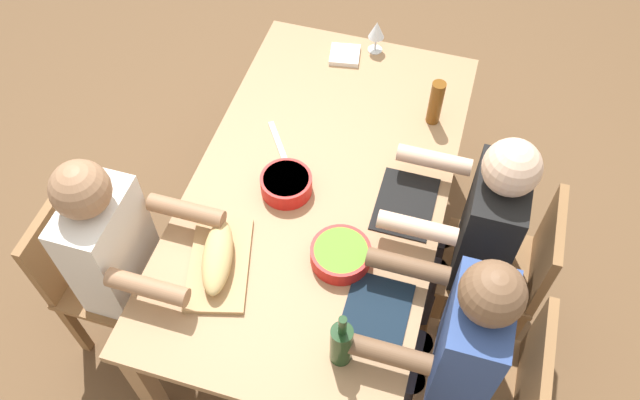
% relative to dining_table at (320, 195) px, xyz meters
% --- Properties ---
extents(ground_plane, '(8.00, 8.00, 0.00)m').
position_rel_dining_table_xyz_m(ground_plane, '(0.00, 0.00, -0.66)').
color(ground_plane, brown).
extents(dining_table, '(1.86, 1.03, 0.74)m').
position_rel_dining_table_xyz_m(dining_table, '(0.00, 0.00, 0.00)').
color(dining_table, '#A87F56').
rests_on(dining_table, ground_plane).
extents(chair_near_center, '(0.40, 0.40, 0.85)m').
position_rel_dining_table_xyz_m(chair_near_center, '(0.00, -0.84, -0.18)').
color(chair_near_center, olive).
rests_on(chair_near_center, ground_plane).
extents(diner_near_center, '(0.41, 0.53, 1.20)m').
position_rel_dining_table_xyz_m(diner_near_center, '(0.00, -0.66, 0.03)').
color(diner_near_center, '#2D2D38').
rests_on(diner_near_center, ground_plane).
extents(chair_far_left, '(0.40, 0.40, 0.85)m').
position_rel_dining_table_xyz_m(chair_far_left, '(-0.51, 0.84, -0.18)').
color(chair_far_left, olive).
rests_on(chair_far_left, ground_plane).
extents(diner_far_left, '(0.41, 0.53, 1.20)m').
position_rel_dining_table_xyz_m(diner_far_left, '(-0.51, 0.66, 0.03)').
color(diner_far_left, '#2D2D38').
rests_on(diner_far_left, ground_plane).
extents(chair_near_left, '(0.40, 0.40, 0.85)m').
position_rel_dining_table_xyz_m(chair_near_left, '(-0.51, -0.84, -0.18)').
color(chair_near_left, olive).
rests_on(chair_near_left, ground_plane).
extents(diner_near_left, '(0.41, 0.53, 1.20)m').
position_rel_dining_table_xyz_m(diner_near_left, '(-0.51, -0.66, 0.03)').
color(diner_near_left, '#2D2D38').
rests_on(diner_near_left, ground_plane).
extents(serving_bowl_pasta, '(0.21, 0.21, 0.08)m').
position_rel_dining_table_xyz_m(serving_bowl_pasta, '(-0.07, 0.12, 0.12)').
color(serving_bowl_pasta, red).
rests_on(serving_bowl_pasta, dining_table).
extents(serving_bowl_salad, '(0.23, 0.23, 0.07)m').
position_rel_dining_table_xyz_m(serving_bowl_salad, '(-0.32, -0.18, 0.12)').
color(serving_bowl_salad, red).
rests_on(serving_bowl_salad, dining_table).
extents(cutting_board, '(0.44, 0.32, 0.02)m').
position_rel_dining_table_xyz_m(cutting_board, '(-0.48, 0.25, 0.09)').
color(cutting_board, tan).
rests_on(cutting_board, dining_table).
extents(bread_loaf, '(0.34, 0.19, 0.09)m').
position_rel_dining_table_xyz_m(bread_loaf, '(-0.48, 0.25, 0.14)').
color(bread_loaf, tan).
rests_on(bread_loaf, cutting_board).
extents(wine_bottle, '(0.08, 0.08, 0.29)m').
position_rel_dining_table_xyz_m(wine_bottle, '(-0.69, -0.28, 0.18)').
color(wine_bottle, '#193819').
rests_on(wine_bottle, dining_table).
extents(beer_bottle, '(0.06, 0.06, 0.22)m').
position_rel_dining_table_xyz_m(beer_bottle, '(0.48, -0.38, 0.19)').
color(beer_bottle, brown).
rests_on(beer_bottle, dining_table).
extents(wine_glass, '(0.08, 0.08, 0.17)m').
position_rel_dining_table_xyz_m(wine_glass, '(0.86, -0.02, 0.19)').
color(wine_glass, silver).
rests_on(wine_glass, dining_table).
extents(placemat_near_center, '(0.32, 0.23, 0.01)m').
position_rel_dining_table_xyz_m(placemat_near_center, '(0.00, -0.36, 0.08)').
color(placemat_near_center, black).
rests_on(placemat_near_center, dining_table).
extents(placemat_near_left, '(0.32, 0.23, 0.01)m').
position_rel_dining_table_xyz_m(placemat_near_left, '(-0.51, -0.36, 0.08)').
color(placemat_near_left, '#142333').
rests_on(placemat_near_left, dining_table).
extents(carving_knife, '(0.20, 0.15, 0.01)m').
position_rel_dining_table_xyz_m(carving_knife, '(0.17, 0.24, 0.08)').
color(carving_knife, silver).
rests_on(carving_knife, dining_table).
extents(napkin_stack, '(0.16, 0.16, 0.02)m').
position_rel_dining_table_xyz_m(napkin_stack, '(0.77, 0.10, 0.09)').
color(napkin_stack, white).
rests_on(napkin_stack, dining_table).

